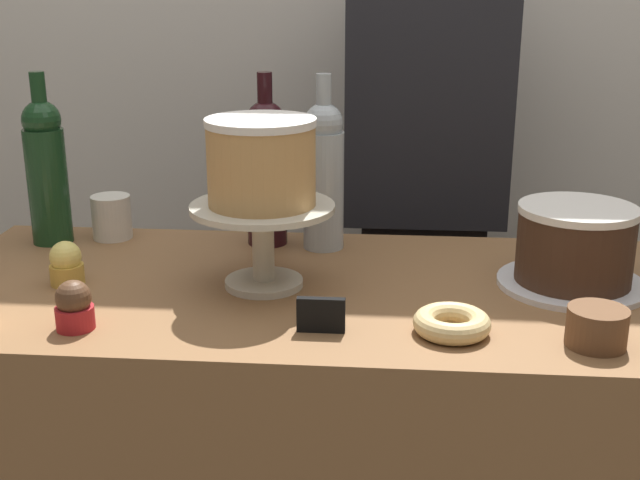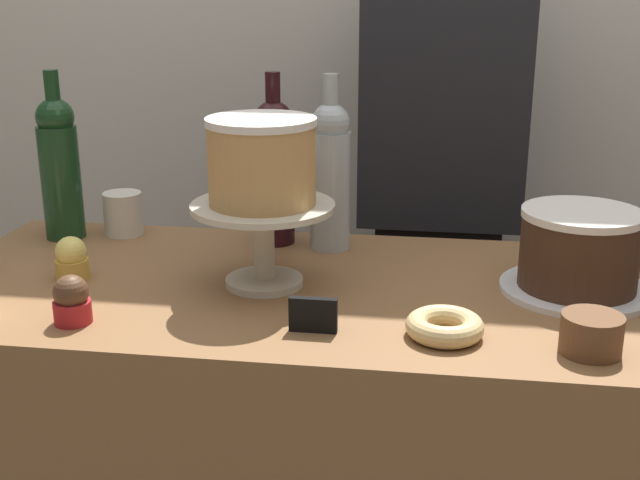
% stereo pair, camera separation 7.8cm
% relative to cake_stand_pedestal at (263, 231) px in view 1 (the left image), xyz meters
% --- Properties ---
extents(back_wall, '(6.00, 0.05, 2.60)m').
position_rel_cake_stand_pedestal_xyz_m(back_wall, '(0.09, 0.88, 0.31)').
color(back_wall, silver).
rests_on(back_wall, ground_plane).
extents(cake_stand_pedestal, '(0.24, 0.24, 0.14)m').
position_rel_cake_stand_pedestal_xyz_m(cake_stand_pedestal, '(0.00, 0.00, 0.00)').
color(cake_stand_pedestal, beige).
rests_on(cake_stand_pedestal, display_counter).
extents(white_layer_cake, '(0.18, 0.18, 0.14)m').
position_rel_cake_stand_pedestal_xyz_m(white_layer_cake, '(0.00, -0.00, 0.11)').
color(white_layer_cake, tan).
rests_on(white_layer_cake, cake_stand_pedestal).
extents(silver_serving_platter, '(0.24, 0.24, 0.01)m').
position_rel_cake_stand_pedestal_xyz_m(silver_serving_platter, '(0.51, 0.04, -0.09)').
color(silver_serving_platter, white).
rests_on(silver_serving_platter, display_counter).
extents(chocolate_round_cake, '(0.19, 0.19, 0.13)m').
position_rel_cake_stand_pedestal_xyz_m(chocolate_round_cake, '(0.51, 0.04, -0.02)').
color(chocolate_round_cake, '#3D2619').
rests_on(chocolate_round_cake, silver_serving_platter).
extents(wine_bottle_clear, '(0.08, 0.08, 0.33)m').
position_rel_cake_stand_pedestal_xyz_m(wine_bottle_clear, '(0.08, 0.21, 0.05)').
color(wine_bottle_clear, '#B2BCC1').
rests_on(wine_bottle_clear, display_counter).
extents(wine_bottle_dark_red, '(0.08, 0.08, 0.33)m').
position_rel_cake_stand_pedestal_xyz_m(wine_bottle_dark_red, '(-0.03, 0.23, 0.05)').
color(wine_bottle_dark_red, black).
rests_on(wine_bottle_dark_red, display_counter).
extents(wine_bottle_green, '(0.08, 0.08, 0.33)m').
position_rel_cake_stand_pedestal_xyz_m(wine_bottle_green, '(-0.44, 0.20, 0.05)').
color(wine_bottle_green, '#193D1E').
rests_on(wine_bottle_green, display_counter).
extents(cupcake_lemon, '(0.06, 0.06, 0.07)m').
position_rel_cake_stand_pedestal_xyz_m(cupcake_lemon, '(-0.33, -0.02, -0.06)').
color(cupcake_lemon, gold).
rests_on(cupcake_lemon, display_counter).
extents(cupcake_chocolate, '(0.06, 0.06, 0.07)m').
position_rel_cake_stand_pedestal_xyz_m(cupcake_chocolate, '(-0.25, -0.20, -0.06)').
color(cupcake_chocolate, red).
rests_on(cupcake_chocolate, display_counter).
extents(donut_glazed, '(0.11, 0.11, 0.03)m').
position_rel_cake_stand_pedestal_xyz_m(donut_glazed, '(0.30, -0.17, -0.08)').
color(donut_glazed, '#E0C17F').
rests_on(donut_glazed, display_counter).
extents(cookie_stack, '(0.08, 0.08, 0.05)m').
position_rel_cake_stand_pedestal_xyz_m(cookie_stack, '(0.49, -0.19, -0.07)').
color(cookie_stack, brown).
rests_on(cookie_stack, display_counter).
extents(price_sign_chalkboard, '(0.07, 0.01, 0.05)m').
position_rel_cake_stand_pedestal_xyz_m(price_sign_chalkboard, '(0.11, -0.18, -0.07)').
color(price_sign_chalkboard, black).
rests_on(price_sign_chalkboard, display_counter).
extents(coffee_cup_ceramic, '(0.08, 0.08, 0.08)m').
position_rel_cake_stand_pedestal_xyz_m(coffee_cup_ceramic, '(-0.34, 0.24, -0.05)').
color(coffee_cup_ceramic, silver).
rests_on(coffee_cup_ceramic, display_counter).
extents(barista_figure, '(0.36, 0.22, 1.60)m').
position_rel_cake_stand_pedestal_xyz_m(barista_figure, '(0.28, 0.59, -0.15)').
color(barista_figure, black).
rests_on(barista_figure, ground_plane).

